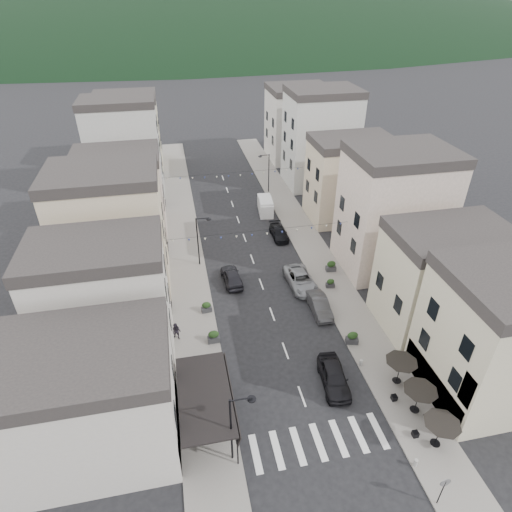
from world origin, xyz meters
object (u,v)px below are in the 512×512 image
(delivery_van, at_px, (265,205))
(pedestrian_b, at_px, (176,331))
(parked_car_a, at_px, (334,377))
(parked_car_c, at_px, (301,280))
(parked_car_d, at_px, (279,233))
(pedestrian_a, at_px, (215,375))
(parked_car_e, at_px, (232,276))
(parked_car_b, at_px, (320,305))

(delivery_van, height_order, pedestrian_b, delivery_van)
(parked_car_a, height_order, parked_car_c, parked_car_a)
(parked_car_d, relative_size, pedestrian_a, 2.68)
(parked_car_a, height_order, pedestrian_a, pedestrian_a)
(parked_car_d, xyz_separation_m, delivery_van, (-0.16, 7.09, 0.42))
(parked_car_a, distance_m, parked_car_d, 23.67)
(parked_car_c, height_order, parked_car_d, parked_car_c)
(parked_car_e, bearing_deg, pedestrian_a, 71.90)
(parked_car_a, bearing_deg, parked_car_e, 116.80)
(parked_car_b, relative_size, parked_car_e, 0.99)
(parked_car_b, xyz_separation_m, pedestrian_a, (-11.05, -6.82, 0.21))
(parked_car_c, relative_size, pedestrian_b, 3.22)
(parked_car_e, bearing_deg, pedestrian_b, 47.40)
(parked_car_d, relative_size, delivery_van, 0.95)
(parked_car_a, xyz_separation_m, pedestrian_b, (-12.00, 7.62, 0.15))
(parked_car_a, height_order, parked_car_d, parked_car_a)
(parked_car_e, distance_m, pedestrian_b, 9.82)
(parked_car_e, xyz_separation_m, pedestrian_b, (-6.17, -7.64, 0.21))
(delivery_van, bearing_deg, pedestrian_a, -104.02)
(parked_car_b, xyz_separation_m, pedestrian_b, (-13.80, -1.18, 0.24))
(parked_car_b, bearing_deg, pedestrian_a, -147.56)
(pedestrian_b, bearing_deg, parked_car_a, -10.51)
(parked_car_e, relative_size, pedestrian_b, 2.64)
(parked_car_e, relative_size, delivery_van, 0.97)
(pedestrian_a, xyz_separation_m, pedestrian_b, (-2.75, 5.63, 0.03))
(parked_car_c, distance_m, pedestrian_a, 15.32)
(parked_car_a, relative_size, parked_car_e, 1.07)
(parked_car_b, distance_m, delivery_van, 21.92)
(delivery_van, bearing_deg, pedestrian_b, -113.80)
(parked_car_c, xyz_separation_m, pedestrian_b, (-13.19, -5.58, 0.21))
(pedestrian_b, bearing_deg, pedestrian_a, -42.04)
(parked_car_b, height_order, pedestrian_a, pedestrian_a)
(parked_car_b, height_order, pedestrian_b, pedestrian_b)
(parked_car_b, xyz_separation_m, parked_car_d, (-0.33, 14.81, -0.09))
(delivery_van, bearing_deg, parked_car_a, -86.28)
(parked_car_c, bearing_deg, pedestrian_a, -135.64)
(parked_car_e, bearing_deg, parked_car_a, 107.25)
(parked_car_a, distance_m, pedestrian_b, 14.22)
(parked_car_d, distance_m, pedestrian_b, 20.92)
(pedestrian_a, bearing_deg, parked_car_c, 25.28)
(pedestrian_b, bearing_deg, parked_car_b, 26.83)
(pedestrian_a, bearing_deg, parked_car_a, -33.92)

